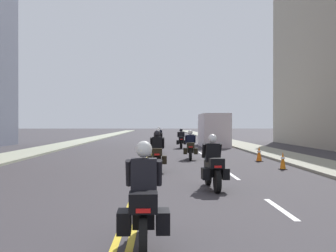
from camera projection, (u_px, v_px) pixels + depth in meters
name	position (u px, v px, depth m)	size (l,w,h in m)	color
ground_plane	(155.00, 140.00, 49.24)	(264.00, 264.00, 0.00)	#39353A
sidewalk_left	(88.00, 140.00, 49.07)	(2.61, 144.00, 0.12)	#9DA18A
sidewalk_right	(221.00, 140.00, 49.40)	(2.61, 144.00, 0.12)	gray
centreline_yellow_inner	(154.00, 140.00, 49.24)	(0.12, 132.00, 0.01)	yellow
centreline_yellow_outer	(156.00, 140.00, 49.24)	(0.12, 132.00, 0.01)	yellow
lane_dashes_white	(197.00, 150.00, 30.31)	(0.14, 56.40, 0.01)	silver
motorcycle_0	(144.00, 205.00, 6.35)	(0.77, 2.10, 1.65)	black
motorcycle_1	(213.00, 167.00, 12.09)	(0.78, 2.21, 1.62)	black
motorcycle_2	(157.00, 155.00, 16.56)	(0.76, 2.26, 1.67)	black
motorcycle_3	(190.00, 148.00, 22.30)	(0.78, 2.16, 1.60)	black
motorcycle_4	(158.00, 144.00, 27.00)	(0.77, 2.16, 1.64)	black
motorcycle_5	(181.00, 140.00, 32.58)	(0.76, 2.17, 1.57)	black
motorcycle_6	(159.00, 138.00, 37.76)	(0.77, 2.25, 1.67)	black
traffic_cone_1	(259.00, 154.00, 21.15)	(0.36, 0.36, 0.80)	black
traffic_cone_2	(283.00, 160.00, 17.40)	(0.31, 0.31, 0.77)	black
parked_truck	(213.00, 132.00, 35.75)	(2.20, 6.50, 2.80)	#B5B4BF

